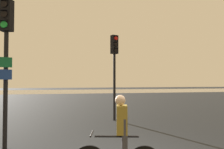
# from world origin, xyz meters

# --- Properties ---
(water_strip) EXTENTS (80.00, 16.00, 0.01)m
(water_strip) POSITION_xyz_m (0.00, 36.60, 0.00)
(water_strip) COLOR gray
(water_strip) RESTS_ON ground
(traffic_light_near_left) EXTENTS (0.38, 0.39, 4.20)m
(traffic_light_near_left) POSITION_xyz_m (-3.30, 1.67, 2.93)
(traffic_light_near_left) COLOR black
(traffic_light_near_left) RESTS_ON ground
(traffic_light_center) EXTENTS (0.39, 0.41, 4.12)m
(traffic_light_center) POSITION_xyz_m (0.69, 5.33, 2.88)
(traffic_light_center) COLOR black
(traffic_light_center) RESTS_ON ground
(cyclist) EXTENTS (1.67, 0.55, 1.62)m
(cyclist) POSITION_xyz_m (-0.64, -0.90, 0.82)
(cyclist) COLOR black
(cyclist) RESTS_ON ground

